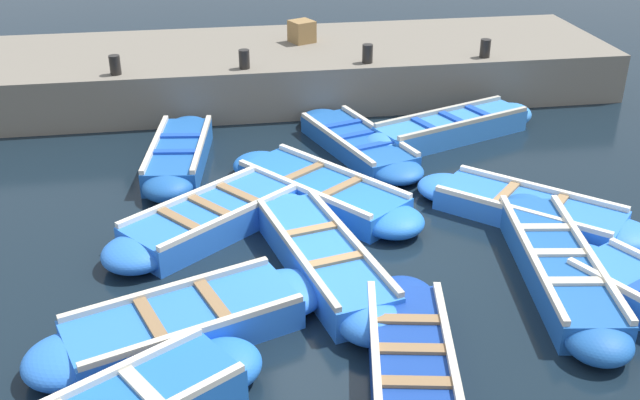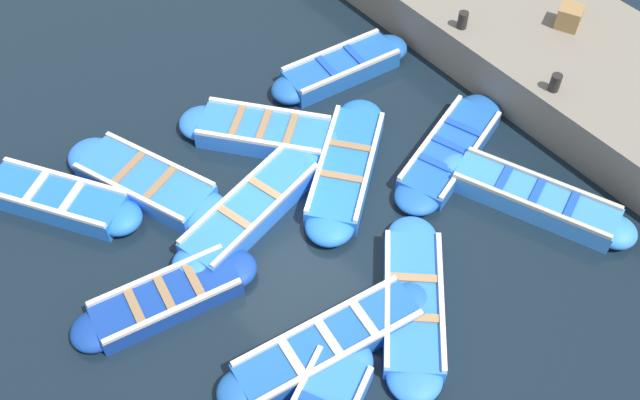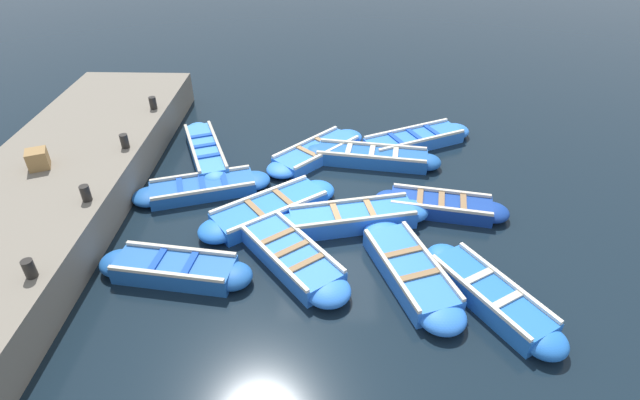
% 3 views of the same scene
% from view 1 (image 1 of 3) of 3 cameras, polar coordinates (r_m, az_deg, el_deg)
% --- Properties ---
extents(ground_plane, '(120.00, 120.00, 0.00)m').
position_cam_1_polar(ground_plane, '(10.01, 3.18, -3.59)').
color(ground_plane, black).
extents(boat_stern_in, '(2.01, 3.51, 0.44)m').
position_cam_1_polar(boat_stern_in, '(8.38, -10.33, -9.30)').
color(boat_stern_in, blue).
rests_on(boat_stern_in, ground).
extents(boat_near_quay, '(3.22, 1.32, 0.40)m').
position_cam_1_polar(boat_near_quay, '(7.82, 6.96, -12.22)').
color(boat_near_quay, navy).
rests_on(boat_near_quay, ground).
extents(boat_alongside, '(3.35, 2.85, 0.42)m').
position_cam_1_polar(boat_alongside, '(11.07, 0.13, 0.69)').
color(boat_alongside, blue).
rests_on(boat_alongside, ground).
extents(boat_outer_left, '(3.24, 1.18, 0.45)m').
position_cam_1_polar(boat_outer_left, '(12.47, -10.68, 3.40)').
color(boat_outer_left, '#1E59AD').
rests_on(boat_outer_left, ground).
extents(boat_far_corner, '(2.77, 3.18, 0.44)m').
position_cam_1_polar(boat_far_corner, '(10.39, -8.29, -1.44)').
color(boat_far_corner, blue).
rests_on(boat_far_corner, ground).
extents(boat_drifting, '(2.96, 3.10, 0.37)m').
position_cam_1_polar(boat_drifting, '(11.00, 15.63, -0.72)').
color(boat_drifting, blue).
rests_on(boat_drifting, ground).
extents(boat_outer_right, '(1.98, 3.63, 0.45)m').
position_cam_1_polar(boat_outer_right, '(13.53, 9.97, 5.40)').
color(boat_outer_right, '#3884E0').
rests_on(boat_outer_right, ground).
extents(boat_bow_out, '(3.81, 1.27, 0.43)m').
position_cam_1_polar(boat_bow_out, '(9.70, 17.61, -4.80)').
color(boat_bow_out, '#1E59AD').
rests_on(boat_bow_out, ground).
extents(boat_tucked, '(3.49, 1.85, 0.37)m').
position_cam_1_polar(boat_tucked, '(12.82, 2.86, 4.34)').
color(boat_tucked, '#1E59AD').
rests_on(boat_tucked, ground).
extents(boat_inner_gap, '(3.68, 1.55, 0.46)m').
position_cam_1_polar(boat_inner_gap, '(9.36, 0.21, -4.49)').
color(boat_inner_gap, blue).
rests_on(boat_inner_gap, ground).
extents(quay_wall, '(3.51, 12.73, 0.97)m').
position_cam_1_polar(quay_wall, '(15.74, -1.75, 9.99)').
color(quay_wall, slate).
rests_on(quay_wall, ground).
extents(bollard_north, '(0.20, 0.20, 0.35)m').
position_cam_1_polar(bollard_north, '(15.09, 12.48, 11.22)').
color(bollard_north, black).
rests_on(bollard_north, quay_wall).
extents(bollard_mid_north, '(0.20, 0.20, 0.35)m').
position_cam_1_polar(bollard_mid_north, '(14.42, 3.64, 11.07)').
color(bollard_mid_north, black).
rests_on(bollard_mid_north, quay_wall).
extents(bollard_mid_south, '(0.20, 0.20, 0.35)m').
position_cam_1_polar(bollard_mid_south, '(14.11, -5.79, 10.63)').
color(bollard_mid_south, black).
rests_on(bollard_mid_south, quay_wall).
extents(bollard_south, '(0.20, 0.20, 0.35)m').
position_cam_1_polar(bollard_south, '(14.18, -15.35, 9.89)').
color(bollard_south, black).
rests_on(bollard_south, quay_wall).
extents(wooden_crate, '(0.59, 0.59, 0.44)m').
position_cam_1_polar(wooden_crate, '(15.81, -1.39, 12.72)').
color(wooden_crate, olive).
rests_on(wooden_crate, quay_wall).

